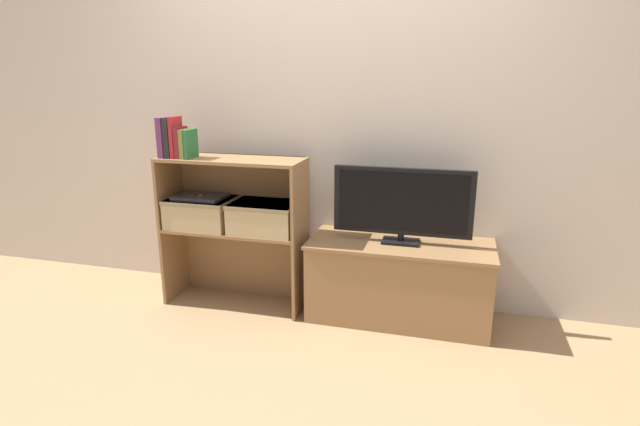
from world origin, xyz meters
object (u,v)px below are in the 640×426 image
tv_stand (399,280)px  storage_basket_right (265,216)px  book_plum (165,137)px  book_forest (191,144)px  book_charcoal (171,137)px  book_maroon (181,142)px  book_olive (186,144)px  laptop (201,197)px  storage_basket_left (202,211)px  tv (402,203)px  book_crimson (176,137)px

tv_stand → storage_basket_right: storage_basket_right is taller
storage_basket_right → book_plum: bearing=-175.0°
tv_stand → book_forest: book_forest is taller
book_forest → storage_basket_right: size_ratio=0.43×
book_charcoal → book_maroon: (0.07, 0.00, -0.03)m
book_charcoal → book_olive: bearing=0.0°
book_charcoal → laptop: bearing=20.3°
book_olive → storage_basket_right: book_olive is taller
book_maroon → book_forest: book_maroon is taller
storage_basket_left → tv: bearing=3.3°
book_forest → book_plum: bearing=180.0°
tv_stand → storage_basket_left: bearing=-176.6°
tv → book_maroon: book_maroon is taller
storage_basket_left → storage_basket_right: bearing=0.0°
book_maroon → laptop: size_ratio=0.61×
book_charcoal → book_olive: (0.10, 0.00, -0.03)m
book_olive → book_charcoal: bearing=180.0°
tv_stand → book_olive: bearing=-174.4°
book_crimson → book_forest: size_ratio=1.42×
book_plum → storage_basket_left: bearing=16.0°
tv → book_forest: (-1.29, -0.13, 0.32)m
storage_basket_right → laptop: bearing=-180.0°
tv_stand → book_olive: 1.55m
tv → storage_basket_right: size_ratio=1.97×
book_maroon → book_olive: book_maroon is taller
tv → book_maroon: size_ratio=4.29×
book_charcoal → book_crimson: 0.03m
storage_basket_right → book_charcoal: bearing=-174.7°
book_olive → laptop: size_ratio=0.58×
book_plum → book_crimson: (0.08, 0.00, 0.00)m
book_olive → tv_stand: bearing=5.6°
book_olive → book_forest: size_ratio=1.01×
storage_basket_left → book_forest: bearing=-102.6°
tv → storage_basket_left: (-1.27, -0.07, -0.12)m
tv → storage_basket_right: tv is taller
book_maroon → storage_basket_right: size_ratio=0.46×
tv_stand → book_crimson: 1.63m
book_crimson → storage_basket_left: size_ratio=0.61×
book_crimson → book_forest: bearing=0.0°
book_olive → book_crimson: bearing=180.0°
storage_basket_left → storage_basket_right: same height
tv → book_charcoal: 1.47m
book_maroon → book_plum: bearing=-180.0°
book_olive → storage_basket_left: book_olive is taller
book_plum → book_maroon: book_plum is taller
book_charcoal → book_maroon: book_charcoal is taller
storage_basket_right → storage_basket_left: bearing=180.0°
book_crimson → tv: bearing=5.3°
tv → book_olive: 1.36m
book_charcoal → book_plum: bearing=180.0°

